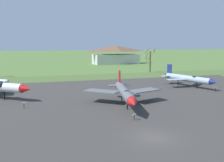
{
  "coord_description": "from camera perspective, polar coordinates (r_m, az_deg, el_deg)",
  "views": [
    {
      "loc": [
        -10.79,
        -21.83,
        9.48
      ],
      "look_at": [
        1.48,
        19.73,
        2.86
      ],
      "focal_mm": 40.07,
      "sensor_mm": 36.0,
      "label": 1
    }
  ],
  "objects": [
    {
      "name": "grass_verge_strip",
      "position": [
        69.29,
        -7.33,
        0.78
      ],
      "size": [
        140.03,
        12.0,
        0.06
      ],
      "primitive_type": "cube",
      "color": "#455D2D",
      "rests_on": "ground"
    },
    {
      "name": "asphalt_apron",
      "position": [
        39.51,
        -0.11,
        -5.16
      ],
      "size": [
        80.03,
        49.95,
        0.05
      ],
      "primitive_type": "cube",
      "color": "#383533",
      "rests_on": "ground"
    },
    {
      "name": "visitor_building",
      "position": [
        114.43,
        0.9,
        5.97
      ],
      "size": [
        22.17,
        10.29,
        8.2
      ],
      "color": "beige",
      "rests_on": "ground"
    },
    {
      "name": "info_placard_front_left",
      "position": [
        31.16,
        5.1,
        -8.02
      ],
      "size": [
        0.49,
        0.32,
        0.89
      ],
      "color": "black",
      "rests_on": "ground"
    },
    {
      "name": "bare_tree_right_of_center",
      "position": [
        82.02,
        8.63,
        4.74
      ],
      "size": [
        3.42,
        3.38,
        7.88
      ],
      "color": "brown",
      "rests_on": "ground"
    },
    {
      "name": "jet_fighter_rear_right",
      "position": [
        56.29,
        16.96,
        0.58
      ],
      "size": [
        8.95,
        13.04,
        4.58
      ],
      "color": "#8EA3B2",
      "rests_on": "ground"
    },
    {
      "name": "ground_plane",
      "position": [
        26.13,
        9.41,
        -12.71
      ],
      "size": [
        600.0,
        600.0,
        0.0
      ],
      "primitive_type": "plane",
      "color": "#4C6B33"
    },
    {
      "name": "jet_fighter_front_left",
      "position": [
        37.94,
        2.93,
        -2.61
      ],
      "size": [
        12.4,
        14.88,
        4.77
      ],
      "color": "#565B60",
      "rests_on": "ground"
    },
    {
      "name": "info_placard_rear_right",
      "position": [
        52.77,
        22.53,
        -1.6
      ],
      "size": [
        0.65,
        0.34,
        1.04
      ],
      "color": "black",
      "rests_on": "ground"
    },
    {
      "name": "info_placard_front_right",
      "position": [
        38.72,
        -19.47,
        -5.1
      ],
      "size": [
        0.6,
        0.29,
        0.92
      ],
      "color": "black",
      "rests_on": "ground"
    }
  ]
}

